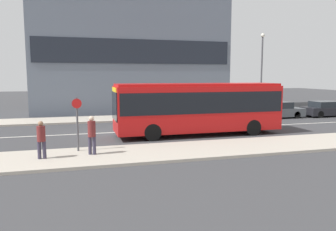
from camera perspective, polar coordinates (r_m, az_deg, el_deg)
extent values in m
plane|color=#3A3A3D|center=(21.03, -10.40, -2.98)|extent=(120.00, 120.00, 0.00)
cube|color=#B2A899|center=(14.93, -8.14, -6.77)|extent=(44.00, 3.50, 0.13)
cube|color=#B2A899|center=(27.18, -11.63, -0.62)|extent=(44.00, 3.50, 0.13)
cube|color=silver|center=(21.03, -10.40, -2.97)|extent=(41.80, 0.16, 0.01)
cube|color=slate|center=(33.92, -6.41, 18.73)|extent=(18.92, 5.24, 21.05)
cube|color=#1E232D|center=(30.68, -5.47, 11.06)|extent=(18.17, 0.08, 2.20)
cube|color=red|center=(19.95, 5.23, 1.34)|extent=(10.01, 2.58, 2.67)
cube|color=black|center=(19.91, 5.24, 2.48)|extent=(9.81, 2.61, 1.23)
cube|color=red|center=(19.86, 5.27, 5.37)|extent=(9.86, 2.38, 0.14)
cube|color=black|center=(18.73, -9.29, 1.65)|extent=(0.05, 2.27, 1.60)
cube|color=yellow|center=(18.67, -9.35, 4.35)|extent=(0.04, 1.81, 0.32)
cylinder|color=black|center=(18.08, -2.71, -2.95)|extent=(0.96, 0.28, 0.96)
cylinder|color=black|center=(20.36, -4.20, -1.84)|extent=(0.96, 0.28, 0.96)
cylinder|color=black|center=(20.37, 14.58, -2.04)|extent=(0.96, 0.28, 0.96)
cylinder|color=black|center=(22.42, 11.55, -1.15)|extent=(0.96, 0.28, 0.96)
cube|color=#4C5156|center=(29.39, 18.46, 0.56)|extent=(4.42, 1.80, 0.68)
cube|color=#21262B|center=(29.26, 18.29, 1.74)|extent=(2.43, 1.58, 0.54)
cylinder|color=black|center=(29.56, 21.53, 0.10)|extent=(0.60, 0.18, 0.60)
cylinder|color=black|center=(30.85, 19.72, 0.44)|extent=(0.60, 0.18, 0.60)
cylinder|color=black|center=(27.99, 17.05, -0.08)|extent=(0.60, 0.18, 0.60)
cylinder|color=black|center=(29.35, 15.35, 0.29)|extent=(0.60, 0.18, 0.60)
cube|color=black|center=(32.20, 25.79, 0.75)|extent=(4.15, 1.87, 0.68)
cube|color=#21262B|center=(32.06, 25.68, 1.80)|extent=(2.28, 1.64, 0.51)
cylinder|color=black|center=(33.70, 26.47, 0.64)|extent=(0.60, 0.18, 0.60)
cylinder|color=black|center=(30.74, 25.00, 0.18)|extent=(0.60, 0.18, 0.60)
cylinder|color=black|center=(32.03, 23.05, 0.52)|extent=(0.60, 0.18, 0.60)
cylinder|color=#383347|center=(14.75, -21.50, -5.64)|extent=(0.15, 0.15, 0.74)
cylinder|color=#383347|center=(14.72, -20.73, -5.62)|extent=(0.15, 0.15, 0.74)
cylinder|color=maroon|center=(14.60, -21.24, -2.98)|extent=(0.34, 0.34, 0.64)
sphere|color=#936B4C|center=(14.54, -21.31, -1.32)|extent=(0.21, 0.21, 0.21)
cylinder|color=#383347|center=(14.90, -13.43, -5.10)|extent=(0.15, 0.15, 0.80)
cylinder|color=#383347|center=(14.82, -12.72, -5.14)|extent=(0.15, 0.15, 0.80)
cylinder|color=maroon|center=(14.72, -13.15, -2.29)|extent=(0.34, 0.34, 0.69)
sphere|color=beige|center=(14.66, -13.20, -0.52)|extent=(0.22, 0.22, 0.22)
cylinder|color=#4C4C51|center=(15.58, -15.50, -1.50)|extent=(0.09, 0.09, 2.48)
cylinder|color=red|center=(15.41, -15.61, 2.03)|extent=(0.44, 0.03, 0.44)
cylinder|color=#4C4C51|center=(30.13, 15.95, 6.61)|extent=(0.14, 0.14, 6.81)
sphere|color=silver|center=(30.33, 16.18, 13.26)|extent=(0.36, 0.36, 0.36)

